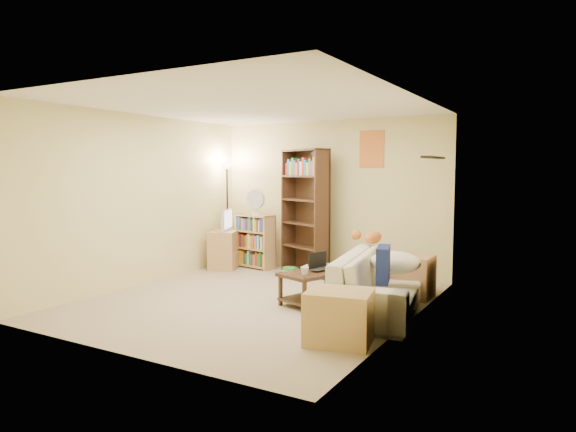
{
  "coord_description": "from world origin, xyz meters",
  "views": [
    {
      "loc": [
        3.61,
        -5.46,
        1.67
      ],
      "look_at": [
        0.07,
        0.72,
        1.05
      ],
      "focal_mm": 32.0,
      "sensor_mm": 36.0,
      "label": 1
    }
  ],
  "objects_px": {
    "tv_stand": "(224,250)",
    "floor_lamp": "(227,183)",
    "sofa": "(380,282)",
    "laptop": "(325,270)",
    "mug": "(305,271)",
    "side_table": "(413,277)",
    "end_cabinet": "(339,317)",
    "television": "(224,220)",
    "short_bookshelf": "(255,241)",
    "desk_fan": "(256,201)",
    "tall_bookshelf": "(305,208)",
    "coffee_table": "(316,283)",
    "tabby_cat": "(370,237)"
  },
  "relations": [
    {
      "from": "tv_stand",
      "to": "floor_lamp",
      "type": "xyz_separation_m",
      "value": [
        -0.1,
        0.24,
        1.14
      ]
    },
    {
      "from": "sofa",
      "to": "laptop",
      "type": "bearing_deg",
      "value": 87.14
    },
    {
      "from": "mug",
      "to": "side_table",
      "type": "height_order",
      "value": "side_table"
    },
    {
      "from": "laptop",
      "to": "end_cabinet",
      "type": "relative_size",
      "value": 0.62
    },
    {
      "from": "side_table",
      "to": "television",
      "type": "bearing_deg",
      "value": 173.28
    },
    {
      "from": "end_cabinet",
      "to": "short_bookshelf",
      "type": "bearing_deg",
      "value": 135.02
    },
    {
      "from": "tv_stand",
      "to": "end_cabinet",
      "type": "height_order",
      "value": "tv_stand"
    },
    {
      "from": "desk_fan",
      "to": "tv_stand",
      "type": "bearing_deg",
      "value": -151.48
    },
    {
      "from": "laptop",
      "to": "tall_bookshelf",
      "type": "height_order",
      "value": "tall_bookshelf"
    },
    {
      "from": "mug",
      "to": "side_table",
      "type": "distance_m",
      "value": 1.56
    },
    {
      "from": "mug",
      "to": "short_bookshelf",
      "type": "xyz_separation_m",
      "value": [
        -1.98,
        1.9,
        0.0
      ]
    },
    {
      "from": "laptop",
      "to": "television",
      "type": "height_order",
      "value": "television"
    },
    {
      "from": "television",
      "to": "floor_lamp",
      "type": "height_order",
      "value": "floor_lamp"
    },
    {
      "from": "coffee_table",
      "to": "tabby_cat",
      "type": "bearing_deg",
      "value": 89.21
    },
    {
      "from": "television",
      "to": "end_cabinet",
      "type": "xyz_separation_m",
      "value": [
        3.32,
        -2.57,
        -0.58
      ]
    },
    {
      "from": "floor_lamp",
      "to": "side_table",
      "type": "height_order",
      "value": "floor_lamp"
    },
    {
      "from": "tv_stand",
      "to": "side_table",
      "type": "xyz_separation_m",
      "value": [
        3.42,
        -0.4,
        -0.05
      ]
    },
    {
      "from": "floor_lamp",
      "to": "tall_bookshelf",
      "type": "bearing_deg",
      "value": 2.94
    },
    {
      "from": "coffee_table",
      "to": "floor_lamp",
      "type": "bearing_deg",
      "value": 167.31
    },
    {
      "from": "tabby_cat",
      "to": "side_table",
      "type": "relative_size",
      "value": 0.96
    },
    {
      "from": "side_table",
      "to": "end_cabinet",
      "type": "height_order",
      "value": "side_table"
    },
    {
      "from": "laptop",
      "to": "side_table",
      "type": "relative_size",
      "value": 0.69
    },
    {
      "from": "floor_lamp",
      "to": "short_bookshelf",
      "type": "bearing_deg",
      "value": 7.15
    },
    {
      "from": "tv_stand",
      "to": "floor_lamp",
      "type": "relative_size",
      "value": 0.35
    },
    {
      "from": "end_cabinet",
      "to": "tv_stand",
      "type": "bearing_deg",
      "value": 142.29
    },
    {
      "from": "short_bookshelf",
      "to": "desk_fan",
      "type": "relative_size",
      "value": 2.08
    },
    {
      "from": "tv_stand",
      "to": "television",
      "type": "bearing_deg",
      "value": 0.0
    },
    {
      "from": "desk_fan",
      "to": "coffee_table",
      "type": "bearing_deg",
      "value": -39.15
    },
    {
      "from": "short_bookshelf",
      "to": "sofa",
      "type": "bearing_deg",
      "value": -16.68
    },
    {
      "from": "tv_stand",
      "to": "desk_fan",
      "type": "bearing_deg",
      "value": 5.88
    },
    {
      "from": "mug",
      "to": "end_cabinet",
      "type": "xyz_separation_m",
      "value": [
        0.9,
        -0.97,
        -0.2
      ]
    },
    {
      "from": "mug",
      "to": "end_cabinet",
      "type": "relative_size",
      "value": 0.2
    },
    {
      "from": "laptop",
      "to": "end_cabinet",
      "type": "bearing_deg",
      "value": -134.61
    },
    {
      "from": "television",
      "to": "coffee_table",
      "type": "bearing_deg",
      "value": -141.1
    },
    {
      "from": "coffee_table",
      "to": "tall_bookshelf",
      "type": "height_order",
      "value": "tall_bookshelf"
    },
    {
      "from": "tabby_cat",
      "to": "tv_stand",
      "type": "distance_m",
      "value": 2.85
    },
    {
      "from": "sofa",
      "to": "desk_fan",
      "type": "relative_size",
      "value": 5.45
    },
    {
      "from": "short_bookshelf",
      "to": "side_table",
      "type": "height_order",
      "value": "short_bookshelf"
    },
    {
      "from": "mug",
      "to": "short_bookshelf",
      "type": "height_order",
      "value": "short_bookshelf"
    },
    {
      "from": "sofa",
      "to": "end_cabinet",
      "type": "distance_m",
      "value": 1.4
    },
    {
      "from": "coffee_table",
      "to": "short_bookshelf",
      "type": "height_order",
      "value": "short_bookshelf"
    },
    {
      "from": "sofa",
      "to": "floor_lamp",
      "type": "bearing_deg",
      "value": 57.06
    },
    {
      "from": "tall_bookshelf",
      "to": "short_bookshelf",
      "type": "height_order",
      "value": "tall_bookshelf"
    },
    {
      "from": "tabby_cat",
      "to": "coffee_table",
      "type": "height_order",
      "value": "tabby_cat"
    },
    {
      "from": "coffee_table",
      "to": "sofa",
      "type": "bearing_deg",
      "value": 29.79
    },
    {
      "from": "floor_lamp",
      "to": "end_cabinet",
      "type": "xyz_separation_m",
      "value": [
        3.42,
        -2.81,
        -1.21
      ]
    },
    {
      "from": "tall_bookshelf",
      "to": "side_table",
      "type": "height_order",
      "value": "tall_bookshelf"
    },
    {
      "from": "sofa",
      "to": "tv_stand",
      "type": "bearing_deg",
      "value": 60.14
    },
    {
      "from": "tabby_cat",
      "to": "desk_fan",
      "type": "relative_size",
      "value": 1.2
    },
    {
      "from": "sofa",
      "to": "tabby_cat",
      "type": "relative_size",
      "value": 4.53
    }
  ]
}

